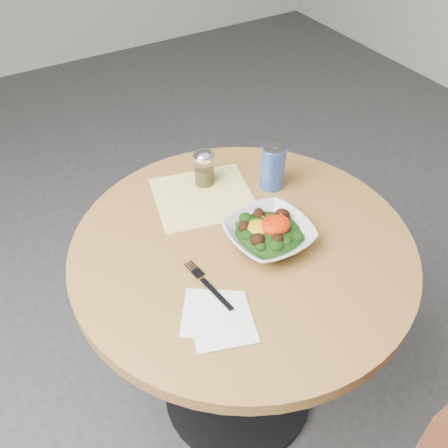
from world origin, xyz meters
The scene contains 8 objects.
ground centered at (0.00, 0.00, 0.00)m, with size 6.00×6.00×0.00m, color #2F3032.
table centered at (0.00, 0.00, 0.55)m, with size 0.90×0.90×0.75m.
cloth_napkin centered at (0.00, 0.22, 0.75)m, with size 0.27×0.25×0.00m, color #DCBB0B.
paper_napkins centered at (-0.18, -0.17, 0.75)m, with size 0.19×0.22×0.00m.
salad_bowl centered at (0.06, -0.03, 0.78)m, with size 0.22×0.22×0.08m.
fork centered at (-0.15, -0.08, 0.76)m, with size 0.04×0.19×0.00m.
spice_shaker centered at (0.04, 0.28, 0.81)m, with size 0.06×0.06×0.11m.
beverage_can centered at (0.20, 0.17, 0.82)m, with size 0.07×0.07×0.14m.
Camera 1 is at (-0.51, -0.77, 1.66)m, focal length 40.00 mm.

